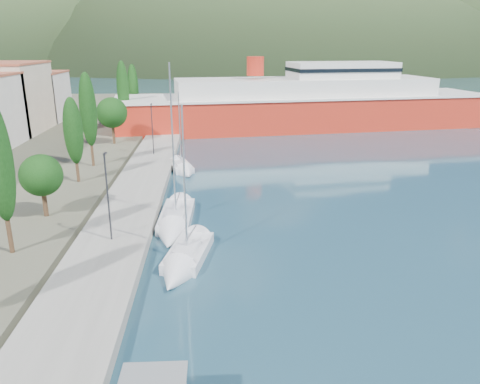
{
  "coord_description": "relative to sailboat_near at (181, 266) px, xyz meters",
  "views": [
    {
      "loc": [
        -1.99,
        -17.94,
        13.79
      ],
      "look_at": [
        0.0,
        14.0,
        3.5
      ],
      "focal_mm": 35.0,
      "sensor_mm": 36.0,
      "label": 1
    }
  ],
  "objects": [
    {
      "name": "lamp_posts",
      "position": [
        -4.96,
        5.31,
        3.78
      ],
      "size": [
        0.15,
        46.34,
        6.06
      ],
      "color": "#2D2D33",
      "rests_on": "quay"
    },
    {
      "name": "quay",
      "position": [
        -4.96,
        17.07,
        0.1
      ],
      "size": [
        5.0,
        88.0,
        0.8
      ],
      "primitive_type": "cube",
      "color": "gray",
      "rests_on": "ground"
    },
    {
      "name": "ground",
      "position": [
        4.04,
        111.07,
        -0.3
      ],
      "size": [
        1400.0,
        1400.0,
        0.0
      ],
      "primitive_type": "plane",
      "color": "#234859"
    },
    {
      "name": "ferry",
      "position": [
        17.95,
        51.02,
        3.42
      ],
      "size": [
        62.8,
        21.16,
        12.24
      ],
      "color": "red",
      "rests_on": "ground"
    },
    {
      "name": "sailboat_near",
      "position": [
        0.0,
        0.0,
        0.0
      ],
      "size": [
        3.86,
        8.07,
        11.15
      ],
      "color": "silver",
      "rests_on": "ground"
    },
    {
      "name": "sailboat_mid",
      "position": [
        -0.96,
        6.49,
        0.02
      ],
      "size": [
        2.85,
        9.38,
        13.35
      ],
      "color": "silver",
      "rests_on": "ground"
    },
    {
      "name": "tree_row",
      "position": [
        -11.06,
        24.42,
        5.54
      ],
      "size": [
        4.05,
        63.94,
        10.64
      ],
      "color": "#47301E",
      "rests_on": "land_strip"
    },
    {
      "name": "sailboat_far",
      "position": [
        -1.04,
        23.28,
        -0.03
      ],
      "size": [
        3.75,
        6.79,
        9.51
      ],
      "color": "silver",
      "rests_on": "ground"
    }
  ]
}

